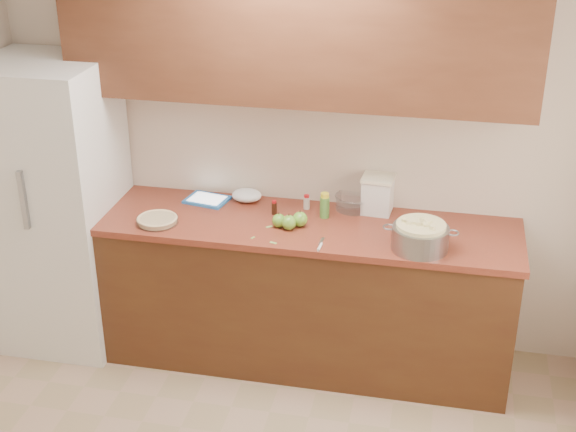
% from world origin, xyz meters
% --- Properties ---
extents(room_shell, '(3.60, 3.60, 3.60)m').
position_xyz_m(room_shell, '(0.00, 0.00, 1.30)').
color(room_shell, tan).
rests_on(room_shell, ground).
extents(counter_run, '(2.64, 0.68, 0.92)m').
position_xyz_m(counter_run, '(0.00, 1.48, 0.46)').
color(counter_run, '#4B2C15').
rests_on(counter_run, ground).
extents(upper_cabinets, '(2.60, 0.34, 0.70)m').
position_xyz_m(upper_cabinets, '(0.00, 1.63, 1.95)').
color(upper_cabinets, '#5A2F1B').
rests_on(upper_cabinets, room_shell).
extents(fridge, '(0.70, 0.70, 1.80)m').
position_xyz_m(fridge, '(-1.44, 1.44, 0.90)').
color(fridge, silver).
rests_on(fridge, ground).
extents(pie, '(0.24, 0.24, 0.04)m').
position_xyz_m(pie, '(-0.75, 1.30, 0.94)').
color(pie, silver).
rests_on(pie, counter_run).
extents(colander, '(0.41, 0.31, 0.15)m').
position_xyz_m(colander, '(0.75, 1.29, 0.99)').
color(colander, gray).
rests_on(colander, counter_run).
extents(flour_canister, '(0.20, 0.20, 0.23)m').
position_xyz_m(flour_canister, '(0.47, 1.72, 1.03)').
color(flour_canister, white).
rests_on(flour_canister, counter_run).
extents(tablet, '(0.28, 0.23, 0.02)m').
position_xyz_m(tablet, '(-0.56, 1.66, 0.93)').
color(tablet, blue).
rests_on(tablet, counter_run).
extents(paring_knife, '(0.03, 0.17, 0.02)m').
position_xyz_m(paring_knife, '(0.22, 1.20, 0.93)').
color(paring_knife, gray).
rests_on(paring_knife, counter_run).
extents(lemon_bottle, '(0.06, 0.06, 0.15)m').
position_xyz_m(lemon_bottle, '(0.18, 1.58, 0.99)').
color(lemon_bottle, '#4C8C38').
rests_on(lemon_bottle, counter_run).
extents(cinnamon_shaker, '(0.04, 0.04, 0.09)m').
position_xyz_m(cinnamon_shaker, '(0.06, 1.67, 0.96)').
color(cinnamon_shaker, beige).
rests_on(cinnamon_shaker, counter_run).
extents(vanilla_bottle, '(0.03, 0.03, 0.09)m').
position_xyz_m(vanilla_bottle, '(-0.11, 1.56, 0.96)').
color(vanilla_bottle, black).
rests_on(vanilla_bottle, counter_run).
extents(mixing_bowl, '(0.23, 0.23, 0.09)m').
position_xyz_m(mixing_bowl, '(0.34, 1.73, 0.97)').
color(mixing_bowl, silver).
rests_on(mixing_bowl, counter_run).
extents(paper_towel, '(0.22, 0.19, 0.08)m').
position_xyz_m(paper_towel, '(-0.32, 1.71, 0.96)').
color(paper_towel, white).
rests_on(paper_towel, counter_run).
extents(apple_left, '(0.08, 0.08, 0.09)m').
position_xyz_m(apple_left, '(-0.05, 1.40, 0.96)').
color(apple_left, '#64A22E').
rests_on(apple_left, counter_run).
extents(apple_center, '(0.09, 0.09, 0.10)m').
position_xyz_m(apple_center, '(0.06, 1.43, 0.96)').
color(apple_center, '#64A22E').
rests_on(apple_center, counter_run).
extents(apple_front, '(0.09, 0.09, 0.10)m').
position_xyz_m(apple_front, '(0.01, 1.38, 0.96)').
color(apple_front, '#64A22E').
rests_on(apple_front, counter_run).
extents(peel_a, '(0.04, 0.03, 0.00)m').
position_xyz_m(peel_a, '(-0.04, 1.19, 0.92)').
color(peel_a, '#9AC45F').
rests_on(peel_a, counter_run).
extents(peel_b, '(0.02, 0.03, 0.00)m').
position_xyz_m(peel_b, '(-0.16, 1.23, 0.92)').
color(peel_b, '#9AC45F').
rests_on(peel_b, counter_run).
extents(peel_c, '(0.04, 0.04, 0.00)m').
position_xyz_m(peel_c, '(-0.11, 1.38, 0.92)').
color(peel_c, '#9AC45F').
rests_on(peel_c, counter_run).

